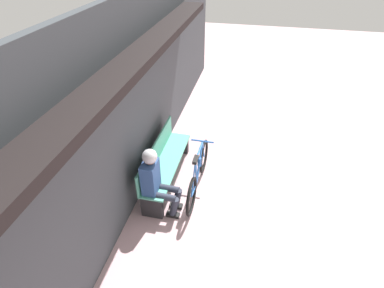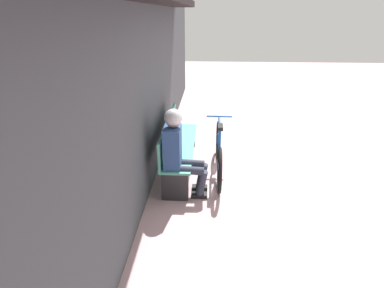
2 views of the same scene
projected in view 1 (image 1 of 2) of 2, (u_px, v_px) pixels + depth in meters
The scene contains 5 objects.
ground_plane at pixel (308, 217), 4.91m from camera, with size 24.00×24.00×0.00m, color #C69EA3.
storefront_wall at pixel (129, 109), 4.46m from camera, with size 12.00×0.56×3.20m.
park_bench_near at pixel (164, 163), 5.44m from camera, with size 1.88×0.42×0.82m.
bicycle at pixel (198, 173), 5.25m from camera, with size 1.73×0.40×0.88m.
person_seated at pixel (156, 178), 4.66m from camera, with size 0.34×0.59×1.23m.
Camera 1 is at (-3.62, 1.15, 3.85)m, focal length 28.00 mm.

